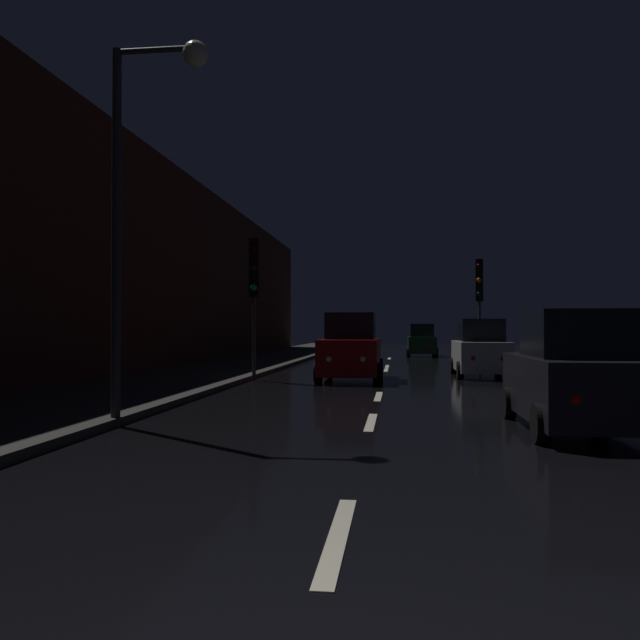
% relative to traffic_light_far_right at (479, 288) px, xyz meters
% --- Properties ---
extents(ground, '(25.29, 84.00, 0.02)m').
position_rel_traffic_light_far_right_xyz_m(ground, '(-4.14, -3.17, -3.51)').
color(ground, black).
extents(sidewalk_left, '(4.40, 84.00, 0.15)m').
position_rel_traffic_light_far_right_xyz_m(sidewalk_left, '(-10.58, -3.17, -3.42)').
color(sidewalk_left, '#33302D').
rests_on(sidewalk_left, ground).
extents(building_facade_left, '(0.80, 63.00, 8.47)m').
position_rel_traffic_light_far_right_xyz_m(building_facade_left, '(-13.18, -6.67, 0.74)').
color(building_facade_left, '#472319').
rests_on(building_facade_left, ground).
extents(lane_centerline, '(0.16, 33.43, 0.01)m').
position_rel_traffic_light_far_right_xyz_m(lane_centerline, '(-4.14, -9.16, -3.49)').
color(lane_centerline, beige).
rests_on(lane_centerline, ground).
extents(traffic_light_far_right, '(0.38, 0.48, 4.82)m').
position_rel_traffic_light_far_right_xyz_m(traffic_light_far_right, '(0.00, 0.00, 0.00)').
color(traffic_light_far_right, '#38383A').
rests_on(traffic_light_far_right, ground).
extents(traffic_light_far_left, '(0.35, 0.47, 4.59)m').
position_rel_traffic_light_far_right_xyz_m(traffic_light_far_left, '(-8.28, -9.37, -0.19)').
color(traffic_light_far_left, '#38383A').
rests_on(traffic_light_far_left, ground).
extents(streetlamp_overhead, '(1.70, 0.44, 6.59)m').
position_rel_traffic_light_far_right_xyz_m(streetlamp_overhead, '(-8.00, -19.23, 0.93)').
color(streetlamp_overhead, '#2D2D30').
rests_on(streetlamp_overhead, ground).
extents(car_approaching_headlights, '(2.00, 4.34, 2.19)m').
position_rel_traffic_light_far_right_xyz_m(car_approaching_headlights, '(-5.18, -8.77, -2.50)').
color(car_approaching_headlights, maroon).
rests_on(car_approaching_headlights, ground).
extents(car_distant_taillights, '(1.80, 3.90, 1.97)m').
position_rel_traffic_light_far_right_xyz_m(car_distant_taillights, '(-2.24, 9.77, -2.60)').
color(car_distant_taillights, '#0F3819').
rests_on(car_distant_taillights, ground).
extents(car_parked_right_near, '(1.81, 3.92, 1.98)m').
position_rel_traffic_light_far_right_xyz_m(car_parked_right_near, '(-0.80, -18.81, -2.59)').
color(car_parked_right_near, black).
rests_on(car_parked_right_near, ground).
extents(car_parked_right_far, '(1.84, 3.99, 2.01)m').
position_rel_traffic_light_far_right_xyz_m(car_parked_right_far, '(-0.80, -6.68, -2.58)').
color(car_parked_right_far, silver).
rests_on(car_parked_right_far, ground).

